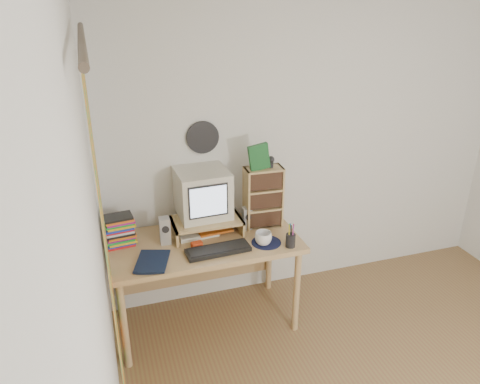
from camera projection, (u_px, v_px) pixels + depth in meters
back_wall at (312, 147)px, 3.86m from camera, size 3.50×0.00×3.50m
left_wall at (105, 324)px, 1.85m from camera, size 0.00×3.50×3.50m
curtain at (111, 277)px, 2.32m from camera, size 0.00×2.20×2.20m
wall_disc at (203, 137)px, 3.51m from camera, size 0.25×0.02×0.25m
desk at (202, 252)px, 3.56m from camera, size 1.40×0.70×0.75m
monitor_riser at (207, 222)px, 3.52m from camera, size 0.52×0.30×0.12m
crt_monitor at (204, 195)px, 3.48m from camera, size 0.39×0.39×0.36m
speaker_left at (165, 231)px, 3.38m from camera, size 0.08×0.08×0.20m
speaker_right at (247, 218)px, 3.59m from camera, size 0.07×0.07×0.18m
keyboard at (218, 250)px, 3.30m from camera, size 0.46×0.17×0.03m
dvd_stack at (120, 228)px, 3.34m from camera, size 0.21×0.16×0.28m
cd_rack at (263, 197)px, 3.58m from camera, size 0.30×0.17×0.48m
mug at (263, 238)px, 3.38m from camera, size 0.13×0.13×0.10m
diary at (137, 260)px, 3.16m from camera, size 0.30×0.26×0.05m
mousepad at (266, 242)px, 3.42m from camera, size 0.26×0.26×0.00m
pen_cup at (291, 238)px, 3.34m from camera, size 0.08×0.08×0.14m
papers at (203, 230)px, 3.56m from camera, size 0.31×0.24×0.04m
red_box at (197, 245)px, 3.36m from camera, size 0.08×0.06×0.04m
game_box at (259, 157)px, 3.41m from camera, size 0.15×0.04×0.20m
webcam at (271, 162)px, 3.48m from camera, size 0.06×0.06×0.09m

